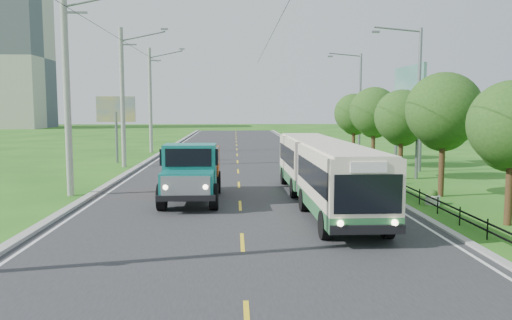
{
  "coord_description": "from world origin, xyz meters",
  "views": [
    {
      "loc": [
        -0.24,
        -15.58,
        4.28
      ],
      "look_at": [
        0.75,
        7.25,
        1.9
      ],
      "focal_mm": 35.0,
      "sensor_mm": 36.0,
      "label": 1
    }
  ],
  "objects": [
    {
      "name": "pole_mid",
      "position": [
        -8.26,
        21.0,
        5.09
      ],
      "size": [
        3.51,
        0.32,
        10.0
      ],
      "color": "gray",
      "rests_on": "ground"
    },
    {
      "name": "pole_far",
      "position": [
        -8.26,
        33.0,
        5.09
      ],
      "size": [
        3.51,
        0.32,
        10.0
      ],
      "color": "gray",
      "rests_on": "ground"
    },
    {
      "name": "tree_second",
      "position": [
        9.86,
        2.14,
        3.52
      ],
      "size": [
        3.18,
        3.26,
        5.3
      ],
      "color": "#382314",
      "rests_on": "ground"
    },
    {
      "name": "curb_left",
      "position": [
        -7.2,
        20.0,
        0.07
      ],
      "size": [
        0.4,
        120.0,
        0.15
      ],
      "primitive_type": "cube",
      "color": "#9E9E99",
      "rests_on": "ground"
    },
    {
      "name": "edge_line_right",
      "position": [
        6.65,
        20.0,
        0.02
      ],
      "size": [
        0.12,
        120.0,
        0.0
      ],
      "primitive_type": "cube",
      "color": "silver",
      "rests_on": "road"
    },
    {
      "name": "tree_fifth",
      "position": [
        9.86,
        20.14,
        3.85
      ],
      "size": [
        3.48,
        3.52,
        5.8
      ],
      "color": "#382314",
      "rests_on": "ground"
    },
    {
      "name": "planter_far",
      "position": [
        8.6,
        22.0,
        0.29
      ],
      "size": [
        0.64,
        0.64,
        0.67
      ],
      "color": "silver",
      "rests_on": "ground"
    },
    {
      "name": "ground",
      "position": [
        0.0,
        0.0,
        0.0
      ],
      "size": [
        240.0,
        240.0,
        0.0
      ],
      "primitive_type": "plane",
      "color": "#1D5915",
      "rests_on": "ground"
    },
    {
      "name": "tree_back",
      "position": [
        9.86,
        26.14,
        3.65
      ],
      "size": [
        3.3,
        3.36,
        5.5
      ],
      "color": "#382314",
      "rests_on": "ground"
    },
    {
      "name": "planter_near",
      "position": [
        8.6,
        6.0,
        0.29
      ],
      "size": [
        0.64,
        0.64,
        0.67
      ],
      "color": "silver",
      "rests_on": "ground"
    },
    {
      "name": "pole_near",
      "position": [
        -8.26,
        9.0,
        5.09
      ],
      "size": [
        3.51,
        0.32,
        10.0
      ],
      "color": "gray",
      "rests_on": "ground"
    },
    {
      "name": "bus",
      "position": [
        3.66,
        6.1,
        1.66
      ],
      "size": [
        2.55,
        14.34,
        2.76
      ],
      "rotation": [
        0.0,
        0.0,
        0.01
      ],
      "color": "#2A6939",
      "rests_on": "ground"
    },
    {
      "name": "railing_right",
      "position": [
        8.0,
        14.0,
        0.3
      ],
      "size": [
        0.04,
        40.0,
        0.6
      ],
      "primitive_type": "cube",
      "color": "black",
      "rests_on": "ground"
    },
    {
      "name": "tree_third",
      "position": [
        9.86,
        8.14,
        3.99
      ],
      "size": [
        3.6,
        3.62,
        6.0
      ],
      "color": "#382314",
      "rests_on": "ground"
    },
    {
      "name": "centre_dash",
      "position": [
        0.0,
        0.0,
        0.02
      ],
      "size": [
        0.12,
        2.2,
        0.0
      ],
      "primitive_type": "cube",
      "color": "yellow",
      "rests_on": "road"
    },
    {
      "name": "curb_right",
      "position": [
        7.15,
        20.0,
        0.05
      ],
      "size": [
        0.3,
        120.0,
        0.1
      ],
      "primitive_type": "cube",
      "color": "#9E9E99",
      "rests_on": "ground"
    },
    {
      "name": "planter_mid",
      "position": [
        8.6,
        14.0,
        0.29
      ],
      "size": [
        0.64,
        0.64,
        0.67
      ],
      "color": "silver",
      "rests_on": "ground"
    },
    {
      "name": "billboard_left",
      "position": [
        -9.5,
        24.0,
        3.87
      ],
      "size": [
        3.0,
        0.2,
        5.2
      ],
      "color": "slate",
      "rests_on": "ground"
    },
    {
      "name": "streetlight_far",
      "position": [
        10.64,
        28.0,
        4.9
      ],
      "size": [
        3.02,
        0.2,
        9.07
      ],
      "color": "slate",
      "rests_on": "ground"
    },
    {
      "name": "streetlight_mid",
      "position": [
        10.64,
        14.0,
        4.9
      ],
      "size": [
        3.02,
        0.2,
        9.07
      ],
      "color": "slate",
      "rests_on": "ground"
    },
    {
      "name": "dump_truck",
      "position": [
        -2.21,
        7.4,
        1.52
      ],
      "size": [
        2.56,
        6.43,
        2.69
      ],
      "rotation": [
        0.0,
        0.0,
        0.0
      ],
      "color": "#13736D",
      "rests_on": "ground"
    },
    {
      "name": "tree_fourth",
      "position": [
        9.86,
        14.14,
        3.59
      ],
      "size": [
        3.24,
        3.31,
        5.4
      ],
      "color": "#382314",
      "rests_on": "ground"
    },
    {
      "name": "road",
      "position": [
        0.0,
        20.0,
        0.01
      ],
      "size": [
        14.0,
        120.0,
        0.02
      ],
      "primitive_type": "cube",
      "color": "#28282B",
      "rests_on": "ground"
    },
    {
      "name": "billboard_right",
      "position": [
        12.3,
        20.0,
        5.34
      ],
      "size": [
        0.24,
        6.0,
        7.3
      ],
      "color": "slate",
      "rests_on": "ground"
    },
    {
      "name": "edge_line_left",
      "position": [
        -6.65,
        20.0,
        0.02
      ],
      "size": [
        0.12,
        120.0,
        0.0
      ],
      "primitive_type": "cube",
      "color": "silver",
      "rests_on": "road"
    }
  ]
}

